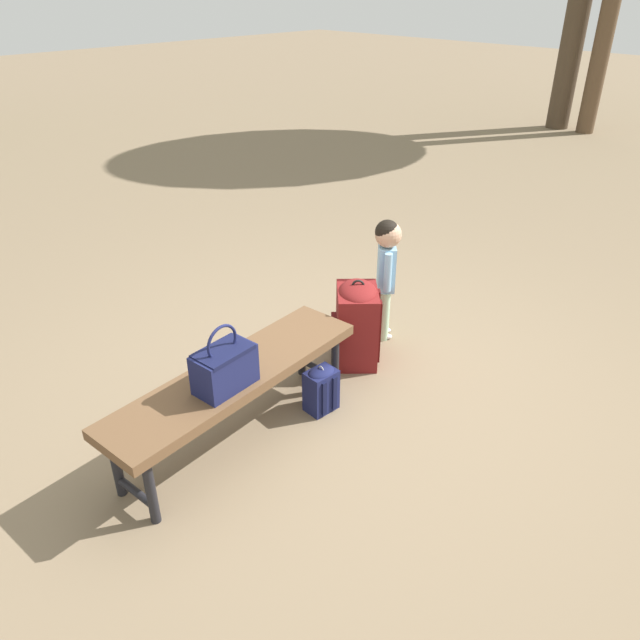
{
  "coord_description": "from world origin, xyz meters",
  "views": [
    {
      "loc": [
        -2.37,
        -2.14,
        2.32
      ],
      "look_at": [
        -0.04,
        0.16,
        0.45
      ],
      "focal_mm": 34.15,
      "sensor_mm": 36.0,
      "label": 1
    }
  ],
  "objects_px": {
    "handbag": "(224,367)",
    "backpack_small": "(321,388)",
    "park_bench": "(236,380)",
    "backpack_large": "(356,321)",
    "child_standing": "(387,262)"
  },
  "relations": [
    {
      "from": "child_standing",
      "to": "backpack_small",
      "type": "relative_size",
      "value": 2.86
    },
    {
      "from": "park_bench",
      "to": "handbag",
      "type": "bearing_deg",
      "value": -146.63
    },
    {
      "from": "park_bench",
      "to": "backpack_large",
      "type": "distance_m",
      "value": 1.07
    },
    {
      "from": "park_bench",
      "to": "backpack_large",
      "type": "bearing_deg",
      "value": 3.35
    },
    {
      "from": "handbag",
      "to": "backpack_large",
      "type": "bearing_deg",
      "value": 6.85
    },
    {
      "from": "handbag",
      "to": "backpack_small",
      "type": "relative_size",
      "value": 1.17
    },
    {
      "from": "park_bench",
      "to": "handbag",
      "type": "xyz_separation_m",
      "value": [
        -0.12,
        -0.08,
        0.18
      ]
    },
    {
      "from": "park_bench",
      "to": "child_standing",
      "type": "bearing_deg",
      "value": 5.1
    },
    {
      "from": "park_bench",
      "to": "handbag",
      "type": "relative_size",
      "value": 4.43
    },
    {
      "from": "park_bench",
      "to": "backpack_large",
      "type": "xyz_separation_m",
      "value": [
        1.06,
        0.06,
        -0.09
      ]
    },
    {
      "from": "handbag",
      "to": "child_standing",
      "type": "relative_size",
      "value": 0.41
    },
    {
      "from": "child_standing",
      "to": "backpack_large",
      "type": "relative_size",
      "value": 1.47
    },
    {
      "from": "handbag",
      "to": "backpack_small",
      "type": "bearing_deg",
      "value": -6.93
    },
    {
      "from": "backpack_large",
      "to": "child_standing",
      "type": "bearing_deg",
      "value": 10.05
    },
    {
      "from": "backpack_large",
      "to": "backpack_small",
      "type": "xyz_separation_m",
      "value": [
        -0.56,
        -0.22,
        -0.15
      ]
    }
  ]
}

